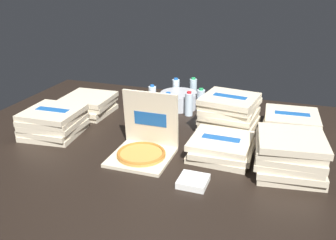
% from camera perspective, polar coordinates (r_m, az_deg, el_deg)
% --- Properties ---
extents(ground_plane, '(3.20, 2.40, 0.02)m').
position_cam_1_polar(ground_plane, '(2.60, -0.17, -3.92)').
color(ground_plane, black).
extents(open_pizza_box, '(0.38, 0.39, 0.40)m').
position_cam_1_polar(open_pizza_box, '(2.41, -3.77, -3.87)').
color(open_pizza_box, beige).
rests_on(open_pizza_box, ground_plane).
extents(pizza_stack_left_near, '(0.44, 0.46, 0.28)m').
position_cam_1_polar(pizza_stack_left_near, '(2.81, 9.52, 1.06)').
color(pizza_stack_left_near, beige).
rests_on(pizza_stack_left_near, ground_plane).
extents(pizza_stack_left_far, '(0.42, 0.42, 0.16)m').
position_cam_1_polar(pizza_stack_left_far, '(3.20, -12.38, 2.37)').
color(pizza_stack_left_far, beige).
rests_on(pizza_stack_left_far, ground_plane).
extents(pizza_stack_right_far, '(0.41, 0.41, 0.12)m').
position_cam_1_polar(pizza_stack_right_far, '(2.44, 8.33, -4.23)').
color(pizza_stack_right_far, beige).
rests_on(pizza_stack_right_far, ground_plane).
extents(pizza_stack_left_mid, '(0.43, 0.42, 0.20)m').
position_cam_1_polar(pizza_stack_left_mid, '(2.84, -17.43, -0.31)').
color(pizza_stack_left_mid, beige).
rests_on(pizza_stack_left_mid, ground_plane).
extents(pizza_stack_right_mid, '(0.41, 0.41, 0.16)m').
position_cam_1_polar(pizza_stack_right_mid, '(2.88, 18.64, -0.54)').
color(pizza_stack_right_mid, beige).
rests_on(pizza_stack_right_mid, ground_plane).
extents(pizza_stack_right_near, '(0.44, 0.44, 0.23)m').
position_cam_1_polar(pizza_stack_right_near, '(2.31, 18.41, -5.18)').
color(pizza_stack_right_near, beige).
rests_on(pizza_stack_right_near, ground_plane).
extents(ice_bucket, '(0.33, 0.33, 0.14)m').
position_cam_1_polar(ice_bucket, '(3.27, 1.71, 3.14)').
color(ice_bucket, '#B7BABF').
rests_on(ice_bucket, ground_plane).
extents(water_bottle_0, '(0.07, 0.07, 0.21)m').
position_cam_1_polar(water_bottle_0, '(3.48, 3.94, 4.86)').
color(water_bottle_0, silver).
rests_on(water_bottle_0, ground_plane).
extents(water_bottle_1, '(0.07, 0.07, 0.21)m').
position_cam_1_polar(water_bottle_1, '(3.17, 5.12, 3.04)').
color(water_bottle_1, silver).
rests_on(water_bottle_1, ground_plane).
extents(water_bottle_2, '(0.07, 0.07, 0.21)m').
position_cam_1_polar(water_bottle_2, '(2.98, 0.49, 1.85)').
color(water_bottle_2, silver).
rests_on(water_bottle_2, ground_plane).
extents(water_bottle_3, '(0.07, 0.07, 0.21)m').
position_cam_1_polar(water_bottle_3, '(3.46, 1.24, 4.80)').
color(water_bottle_3, silver).
rests_on(water_bottle_3, ground_plane).
extents(water_bottle_4, '(0.07, 0.07, 0.21)m').
position_cam_1_polar(water_bottle_4, '(3.08, 3.27, 2.50)').
color(water_bottle_4, silver).
rests_on(water_bottle_4, ground_plane).
extents(water_bottle_5, '(0.07, 0.07, 0.21)m').
position_cam_1_polar(water_bottle_5, '(3.25, -2.45, 3.62)').
color(water_bottle_5, white).
rests_on(water_bottle_5, ground_plane).
extents(water_bottle_6, '(0.07, 0.07, 0.21)m').
position_cam_1_polar(water_bottle_6, '(3.05, 0.04, 2.37)').
color(water_bottle_6, silver).
rests_on(water_bottle_6, ground_plane).
extents(napkin_pile, '(0.17, 0.17, 0.04)m').
position_cam_1_polar(napkin_pile, '(2.13, 3.93, -9.50)').
color(napkin_pile, white).
rests_on(napkin_pile, ground_plane).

